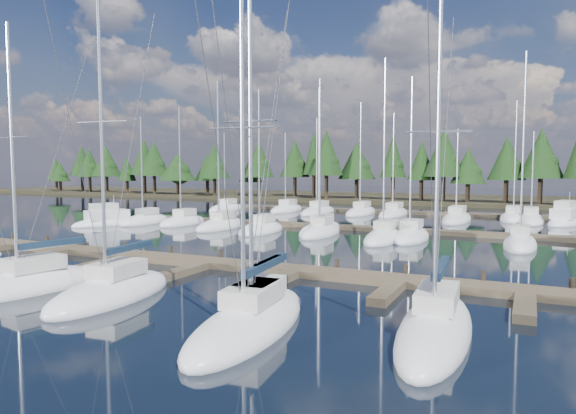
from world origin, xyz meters
The scene contains 13 objects.
ground centered at (0.00, 30.00, 0.00)m, with size 260.00×260.00×0.00m, color black.
far_shore centered at (0.00, 90.00, 0.30)m, with size 220.00×30.00×0.60m, color #2C2718.
main_dock centered at (0.00, 17.36, 0.20)m, with size 44.00×6.13×0.90m.
back_docks centered at (0.00, 49.58, 0.20)m, with size 50.00×21.80×0.40m.
front_sailboat_2 centered at (-4.71, 8.49, 0.29)m, with size 4.47×8.84×13.93m.
front_sailboat_3 centered at (0.27, 9.20, 0.29)m, with size 3.78×8.42×15.03m.
front_sailboat_4 centered at (8.40, 8.57, 0.30)m, with size 3.32×8.63×14.43m.
front_sailboat_5 centered at (8.58, 7.69, 0.29)m, with size 3.72×9.20×13.84m.
front_sailboat_6 centered at (15.05, 10.20, 0.29)m, with size 3.08×9.81×13.52m.
back_sailboat_rows centered at (0.77, 45.61, 0.27)m, with size 47.24×32.21×16.05m.
motor_yacht_left centered at (-23.20, 32.55, 0.44)m, with size 5.05×8.27×3.91m.
motor_yacht_right centered at (21.72, 54.81, 0.48)m, with size 5.46×9.07×4.30m.
tree_line centered at (1.43, 80.15, 7.33)m, with size 186.25×11.65×12.72m.
Camera 1 is at (18.05, -8.85, 6.18)m, focal length 32.00 mm.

